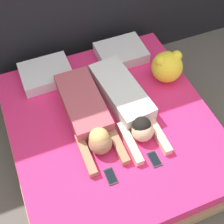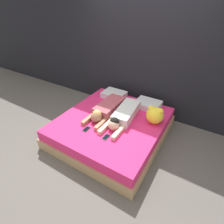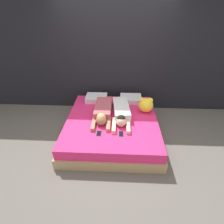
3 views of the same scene
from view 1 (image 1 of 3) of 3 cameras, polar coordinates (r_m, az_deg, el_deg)
name	(u,v)px [view 1 (image 1 of 3)]	position (r m, az deg, el deg)	size (l,w,h in m)	color
ground_plane	(112,144)	(3.14, 0.00, -5.86)	(12.00, 12.00, 0.00)	#5B5651
bed	(112,134)	(2.97, 0.00, -3.98)	(1.85, 1.99, 0.39)	tan
pillow_head_left	(46,74)	(3.17, -11.96, 6.86)	(0.49, 0.38, 0.12)	silver
pillow_head_right	(121,53)	(3.31, 1.67, 10.81)	(0.49, 0.38, 0.12)	silver
person_left	(88,114)	(2.75, -4.48, -0.42)	(0.35, 1.03, 0.23)	#B24C59
person_right	(127,102)	(2.83, 2.68, 1.80)	(0.38, 1.11, 0.22)	silver
cell_phone_left	(111,176)	(2.54, -0.25, -11.67)	(0.08, 0.15, 0.01)	#2D2D33
cell_phone_right	(154,159)	(2.63, 7.75, -8.53)	(0.08, 0.15, 0.01)	#2D2D33
plush_toy	(167,66)	(3.07, 10.04, 8.23)	(0.30, 0.30, 0.32)	yellow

